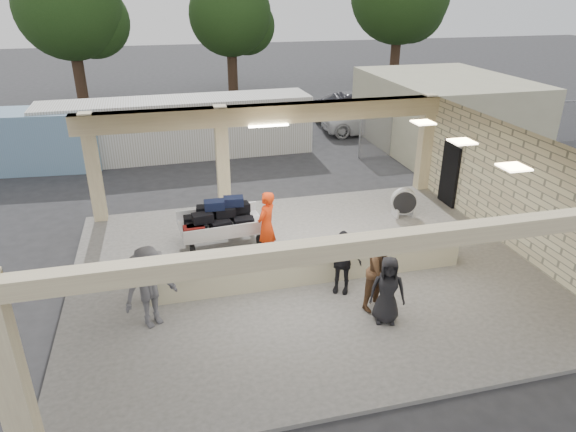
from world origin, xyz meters
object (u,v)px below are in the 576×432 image
object	(u,v)px
passenger_c	(150,287)
car_white_b	(460,117)
passenger_a	(382,271)
luggage_cart	(220,221)
baggage_counter	(312,263)
car_white_a	(369,119)
passenger_b	(342,261)
container_white	(179,128)
drum_fan	(404,202)
baggage_handler	(266,225)
car_dark	(355,108)
passenger_d	(387,290)

from	to	relation	value
passenger_c	car_white_b	size ratio (longest dim) A/B	0.47
passenger_a	luggage_cart	bearing A→B (deg)	99.99
baggage_counter	car_white_a	xyz separation A→B (m)	(7.08, 13.51, 0.09)
passenger_a	car_white_a	world-z (taller)	passenger_a
passenger_b	car_white_a	xyz separation A→B (m)	(6.54, 14.19, -0.24)
passenger_c	container_white	bearing A→B (deg)	54.47
drum_fan	passenger_a	bearing A→B (deg)	-104.88
car_white_b	baggage_handler	bearing A→B (deg)	152.58
passenger_a	car_white_a	bearing A→B (deg)	40.24
luggage_cart	passenger_b	bearing A→B (deg)	-56.03
car_dark	container_white	xyz separation A→B (m)	(-9.86, -4.02, 0.50)
passenger_a	container_white	size ratio (longest dim) A/B	0.16
baggage_handler	passenger_a	bearing A→B (deg)	77.55
passenger_a	baggage_counter	bearing A→B (deg)	99.68
baggage_handler	car_white_b	bearing A→B (deg)	174.83
baggage_handler	passenger_b	distance (m)	2.54
drum_fan	passenger_c	size ratio (longest dim) A/B	0.48
drum_fan	car_dark	xyz separation A→B (m)	(3.23, 12.78, 0.17)
passenger_c	passenger_b	bearing A→B (deg)	-25.94
luggage_cart	car_white_a	distance (m)	14.27
passenger_c	car_white_a	xyz separation A→B (m)	(11.01, 14.47, -0.38)
baggage_counter	drum_fan	xyz separation A→B (m)	(4.04, 3.11, 0.01)
passenger_b	passenger_d	size ratio (longest dim) A/B	1.03
car_white_a	drum_fan	bearing A→B (deg)	166.93
container_white	passenger_b	bearing A→B (deg)	-77.55
container_white	car_white_b	bearing A→B (deg)	2.94
baggage_handler	passenger_d	bearing A→B (deg)	71.89
car_white_b	car_white_a	bearing A→B (deg)	105.16
passenger_a	passenger_b	world-z (taller)	passenger_a
passenger_d	car_white_b	world-z (taller)	passenger_d
baggage_handler	passenger_b	bearing A→B (deg)	76.26
drum_fan	car_white_a	bearing A→B (deg)	90.26
passenger_a	container_white	xyz separation A→B (m)	(-3.79, 13.40, 0.22)
passenger_c	luggage_cart	bearing A→B (deg)	31.24
luggage_cart	passenger_b	distance (m)	4.06
car_white_a	car_dark	xyz separation A→B (m)	(0.18, 2.38, 0.09)
passenger_b	passenger_c	size ratio (longest dim) A/B	0.86
baggage_counter	car_white_b	size ratio (longest dim) A/B	2.00
luggage_cart	passenger_d	size ratio (longest dim) A/B	1.57
passenger_b	passenger_d	bearing A→B (deg)	-39.74
car_white_a	container_white	world-z (taller)	container_white
car_white_b	passenger_a	bearing A→B (deg)	163.96
drum_fan	baggage_handler	size ratio (longest dim) A/B	0.48
container_white	drum_fan	bearing A→B (deg)	-54.45
luggage_cart	baggage_counter	bearing A→B (deg)	-56.06
luggage_cart	passenger_a	distance (m)	5.14
container_white	luggage_cart	bearing A→B (deg)	-87.91
baggage_handler	passenger_a	size ratio (longest dim) A/B	1.02
container_white	car_white_a	bearing A→B (deg)	8.09
passenger_a	passenger_c	world-z (taller)	passenger_c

